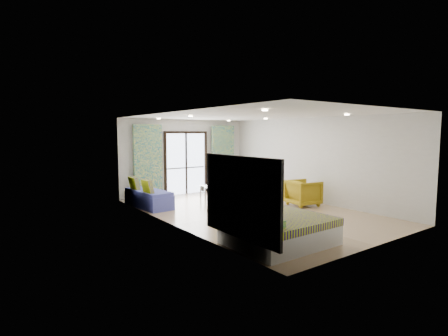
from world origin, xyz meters
TOP-DOWN VIEW (x-y plane):
  - floor at (0.00, 0.00)m, footprint 5.00×7.50m
  - ceiling at (0.00, 0.00)m, footprint 5.00×7.50m
  - wall_back at (0.00, 3.75)m, footprint 5.00×0.01m
  - wall_front at (0.00, -3.75)m, footprint 5.00×0.01m
  - wall_left at (-2.50, 0.00)m, footprint 0.01×7.50m
  - wall_right at (2.50, 0.00)m, footprint 0.01×7.50m
  - balcony_door at (0.00, 3.72)m, footprint 1.76×0.08m
  - balcony_rail at (0.00, 3.73)m, footprint 1.52×0.03m
  - curtain_left at (-1.55, 3.57)m, footprint 1.00×0.10m
  - curtain_right at (1.55, 3.57)m, footprint 1.00×0.10m
  - downlight_a at (-1.40, -2.00)m, footprint 0.12×0.12m
  - downlight_b at (1.40, -2.00)m, footprint 0.12×0.12m
  - downlight_c at (-1.40, 1.00)m, footprint 0.12×0.12m
  - downlight_d at (1.40, 1.00)m, footprint 0.12×0.12m
  - downlight_e at (-1.40, 3.00)m, footprint 0.12×0.12m
  - downlight_f at (1.40, 3.00)m, footprint 0.12×0.12m
  - headboard at (-2.46, -2.53)m, footprint 0.06×2.10m
  - switch_plate at (-2.47, -1.28)m, footprint 0.02×0.10m
  - bed at (-1.48, -2.53)m, footprint 1.95×1.59m
  - daybed_left at (-2.12, 2.33)m, footprint 0.84×1.87m
  - daybed_right at (2.12, 2.67)m, footprint 0.99×2.06m
  - coffee_table at (0.21, 2.44)m, footprint 0.77×0.77m
  - vase at (0.20, 2.42)m, footprint 0.24×0.25m
  - armchair at (1.80, -0.29)m, footprint 0.93×0.97m

SIDE VIEW (x-z plane):
  - floor at x=0.00m, z-range -0.01..0.01m
  - daybed_left at x=-2.12m, z-range -0.17..0.73m
  - bed at x=-1.48m, z-range -0.06..0.62m
  - daybed_right at x=2.12m, z-range -0.18..0.79m
  - coffee_table at x=0.21m, z-range 0.01..0.73m
  - armchair at x=1.80m, z-range 0.00..0.87m
  - vase at x=0.20m, z-range 0.41..0.60m
  - balcony_rail at x=0.00m, z-range 0.93..0.97m
  - headboard at x=-2.46m, z-range 0.30..1.80m
  - switch_plate at x=-2.47m, z-range 1.00..1.10m
  - curtain_left at x=-1.55m, z-range 0.00..2.50m
  - curtain_right at x=1.55m, z-range 0.00..2.50m
  - balcony_door at x=0.00m, z-range 0.12..2.40m
  - wall_back at x=0.00m, z-range 0.00..2.70m
  - wall_front at x=0.00m, z-range 0.00..2.70m
  - wall_left at x=-2.50m, z-range 0.00..2.70m
  - wall_right at x=2.50m, z-range 0.00..2.70m
  - downlight_a at x=-1.40m, z-range 2.66..2.68m
  - downlight_b at x=1.40m, z-range 2.66..2.68m
  - downlight_c at x=-1.40m, z-range 2.66..2.68m
  - downlight_d at x=1.40m, z-range 2.66..2.68m
  - downlight_e at x=-1.40m, z-range 2.66..2.68m
  - downlight_f at x=1.40m, z-range 2.66..2.68m
  - ceiling at x=0.00m, z-range 2.70..2.71m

